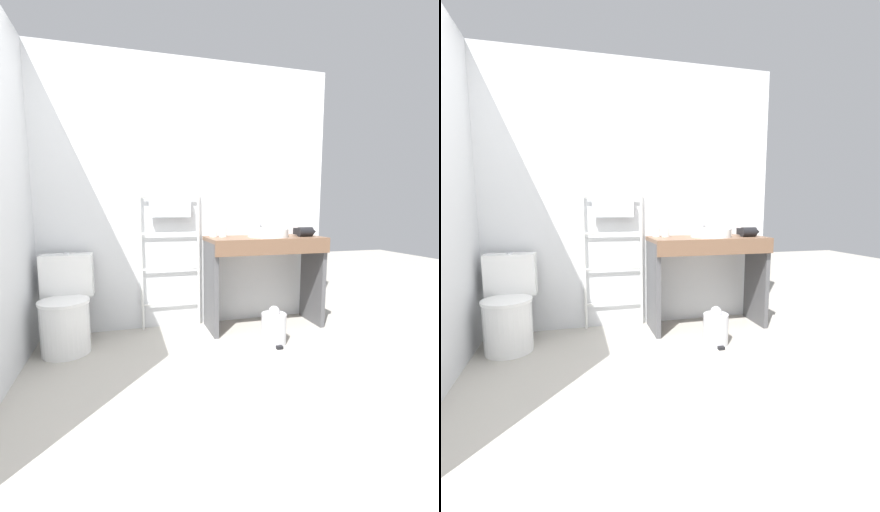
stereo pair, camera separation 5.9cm
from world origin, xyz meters
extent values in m
plane|color=#A8A399|center=(0.00, 0.00, 0.00)|extent=(12.00, 12.00, 0.00)
cube|color=silver|center=(0.00, 1.64, 1.20)|extent=(2.78, 0.12, 2.41)
cylinder|color=white|center=(-1.01, 1.18, 0.20)|extent=(0.36, 0.36, 0.39)
cylinder|color=white|center=(-1.01, 1.18, 0.40)|extent=(0.37, 0.37, 0.02)
cube|color=white|center=(-1.01, 1.43, 0.56)|extent=(0.39, 0.18, 0.34)
cylinder|color=silver|center=(-1.01, 1.43, 0.74)|extent=(0.05, 0.05, 0.01)
cylinder|color=white|center=(-0.41, 1.55, 0.63)|extent=(0.02, 0.02, 1.25)
cylinder|color=white|center=(0.11, 1.55, 0.63)|extent=(0.02, 0.02, 1.25)
cylinder|color=white|center=(-0.15, 1.55, 0.23)|extent=(0.52, 0.02, 0.02)
cylinder|color=white|center=(-0.15, 1.55, 0.55)|extent=(0.52, 0.02, 0.02)
cylinder|color=white|center=(-0.15, 1.55, 0.88)|extent=(0.52, 0.02, 0.02)
cylinder|color=white|center=(-0.15, 1.55, 1.20)|extent=(0.52, 0.02, 0.02)
cube|color=silver|center=(-0.15, 1.52, 1.12)|extent=(0.37, 0.04, 0.19)
cube|color=brown|center=(0.68, 1.33, 0.83)|extent=(1.06, 0.47, 0.03)
cube|color=brown|center=(0.68, 1.11, 0.76)|extent=(1.06, 0.02, 0.10)
cube|color=#4C4C4F|center=(0.17, 1.33, 0.40)|extent=(0.04, 0.40, 0.81)
cube|color=#4C4C4F|center=(1.19, 1.33, 0.40)|extent=(0.04, 0.40, 0.81)
cylinder|color=white|center=(0.71, 1.33, 0.88)|extent=(0.37, 0.37, 0.08)
cylinder|color=silver|center=(0.71, 1.33, 0.91)|extent=(0.30, 0.30, 0.01)
cylinder|color=silver|center=(0.71, 1.54, 0.92)|extent=(0.02, 0.02, 0.16)
cylinder|color=silver|center=(0.71, 1.49, 0.99)|extent=(0.02, 0.09, 0.02)
cylinder|color=white|center=(0.23, 1.46, 0.88)|extent=(0.07, 0.07, 0.08)
cylinder|color=white|center=(0.31, 1.43, 0.89)|extent=(0.07, 0.07, 0.09)
cylinder|color=black|center=(1.05, 1.27, 0.89)|extent=(0.13, 0.09, 0.09)
cone|color=black|center=(1.14, 1.27, 0.89)|extent=(0.05, 0.07, 0.07)
cube|color=black|center=(1.02, 1.35, 0.89)|extent=(0.05, 0.09, 0.06)
cylinder|color=silver|center=(0.60, 0.92, 0.13)|extent=(0.20, 0.20, 0.25)
sphere|color=silver|center=(0.60, 0.92, 0.27)|extent=(0.09, 0.09, 0.09)
cube|color=black|center=(0.60, 0.80, 0.01)|extent=(0.05, 0.04, 0.02)
camera|label=1|loc=(-0.56, -1.55, 1.11)|focal=24.00mm
camera|label=2|loc=(-0.50, -1.57, 1.11)|focal=24.00mm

